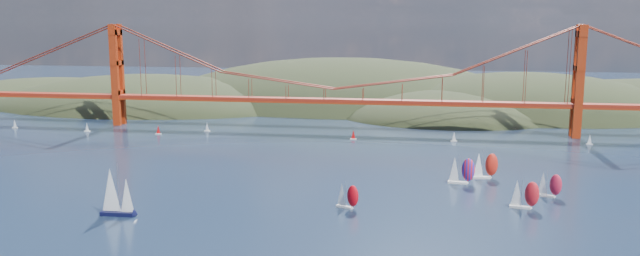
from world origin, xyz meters
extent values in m
ellipsoid|color=black|center=(-140.00, 260.00, -11.20)|extent=(240.00, 140.00, 64.00)
ellipsoid|color=black|center=(-10.00, 300.00, -16.80)|extent=(300.00, 180.00, 96.00)
ellipsoid|color=black|center=(110.00, 270.00, -13.30)|extent=(220.00, 140.00, 76.00)
ellipsoid|color=black|center=(60.00, 240.00, -8.40)|extent=(140.00, 110.00, 48.00)
ellipsoid|color=black|center=(-230.00, 290.00, -7.70)|extent=(200.00, 140.00, 44.00)
cube|color=maroon|center=(0.00, 180.00, 16.00)|extent=(440.00, 7.00, 1.60)
cube|color=#982B10|center=(0.00, 180.00, 14.80)|extent=(440.00, 7.00, 0.80)
cube|color=#982B10|center=(-120.00, 180.00, 27.50)|extent=(4.00, 8.50, 55.00)
cube|color=#982B10|center=(120.00, 180.00, 27.50)|extent=(4.00, 8.50, 55.00)
cube|color=black|center=(-42.99, 26.12, 0.61)|extent=(10.20, 3.23, 1.21)
cylinder|color=#99999E|center=(-42.48, 26.14, 8.50)|extent=(0.15, 0.15, 14.58)
cone|color=white|center=(-44.80, 26.05, 7.77)|extent=(5.88, 5.88, 12.83)
cone|color=white|center=(-39.96, 26.24, 6.31)|extent=(4.20, 4.20, 10.21)
cube|color=silver|center=(22.12, 44.42, 0.32)|extent=(5.44, 3.34, 0.63)
cylinder|color=#99999E|center=(22.36, 44.32, 4.59)|extent=(0.08, 0.08, 7.91)
cone|color=white|center=(21.24, 44.77, 4.19)|extent=(3.84, 3.84, 6.96)
ellipsoid|color=red|center=(24.81, 43.33, 4.19)|extent=(4.29, 3.53, 6.65)
cube|color=silver|center=(75.30, 52.65, 0.36)|extent=(6.27, 2.77, 0.73)
cylinder|color=#99999E|center=(75.60, 52.60, 5.27)|extent=(0.09, 0.09, 9.09)
cone|color=white|center=(74.22, 52.85, 4.82)|extent=(3.95, 3.95, 8.00)
ellipsoid|color=red|center=(78.58, 52.05, 4.82)|extent=(4.66, 3.39, 7.64)
cube|color=silver|center=(85.49, 67.24, 0.33)|extent=(5.68, 3.18, 0.66)
cylinder|color=#99999E|center=(85.75, 67.15, 4.77)|extent=(0.08, 0.08, 8.22)
cone|color=white|center=(84.55, 67.55, 4.35)|extent=(3.88, 3.88, 7.23)
ellipsoid|color=#B61A33|center=(88.35, 66.29, 4.35)|extent=(4.40, 3.49, 6.90)
cube|color=silver|center=(66.97, 88.27, 0.39)|extent=(6.75, 2.98, 0.78)
cylinder|color=#99999E|center=(67.30, 88.33, 5.68)|extent=(0.10, 0.10, 9.79)
cone|color=white|center=(65.82, 88.06, 5.19)|extent=(4.26, 4.26, 8.62)
ellipsoid|color=red|center=(70.51, 88.92, 5.19)|extent=(5.01, 3.65, 8.22)
cube|color=white|center=(57.98, 79.66, 0.39)|extent=(6.68, 2.49, 0.78)
cylinder|color=#99999E|center=(58.31, 79.62, 5.67)|extent=(0.10, 0.10, 9.78)
cone|color=white|center=(56.82, 79.78, 5.19)|extent=(4.01, 4.01, 8.61)
ellipsoid|color=red|center=(61.55, 79.29, 5.19)|extent=(4.84, 3.32, 8.22)
cube|color=silver|center=(-169.96, 159.68, 0.25)|extent=(3.00, 1.00, 0.50)
cone|color=white|center=(-169.96, 159.68, 2.60)|extent=(2.00, 2.00, 4.20)
cube|color=silver|center=(-125.99, 155.71, 0.25)|extent=(3.00, 1.00, 0.50)
cone|color=white|center=(-125.99, 155.71, 2.60)|extent=(2.00, 2.00, 4.20)
cube|color=silver|center=(-86.37, 154.50, 0.25)|extent=(3.00, 1.00, 0.50)
cone|color=red|center=(-86.37, 154.50, 2.60)|extent=(2.00, 2.00, 4.20)
cube|color=silver|center=(-64.78, 166.50, 0.25)|extent=(3.00, 1.00, 0.50)
cone|color=white|center=(-64.78, 166.50, 2.60)|extent=(2.00, 2.00, 4.20)
cube|color=silver|center=(122.31, 160.89, 0.25)|extent=(3.00, 1.00, 0.50)
cone|color=white|center=(122.31, 160.89, 2.60)|extent=(2.00, 2.00, 4.20)
cube|color=silver|center=(60.62, 158.57, 0.25)|extent=(3.00, 1.00, 0.50)
cone|color=white|center=(60.62, 158.57, 2.60)|extent=(2.00, 2.00, 4.20)
cube|color=silver|center=(12.72, 156.26, 0.25)|extent=(3.00, 1.00, 0.50)
cone|color=red|center=(12.72, 156.26, 2.60)|extent=(2.00, 2.00, 4.20)
camera|label=1|loc=(44.28, -138.94, 56.63)|focal=35.00mm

